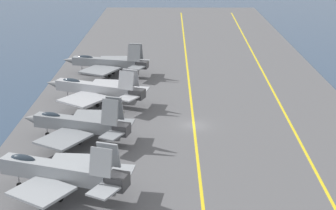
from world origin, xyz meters
TOP-DOWN VIEW (x-y plane):
  - ground_plane at (0.00, 0.00)m, footprint 2000.00×2000.00m
  - carrier_deck at (0.00, 0.00)m, footprint 217.84×50.33m
  - deck_stripe_foul_line at (0.00, -13.84)m, footprint 196.01×5.08m
  - deck_stripe_centerline at (0.00, 0.00)m, footprint 196.06×0.36m
  - parked_jet_nearest at (-19.88, 15.09)m, footprint 12.10×16.44m
  - parked_jet_second at (-5.51, 15.48)m, footprint 14.11×15.30m
  - parked_jet_third at (9.02, 15.10)m, footprint 14.34×17.28m
  - parked_jet_fourth at (25.38, 15.22)m, footprint 14.04×16.80m

SIDE VIEW (x-z plane):
  - ground_plane at x=0.00m, z-range 0.00..0.00m
  - carrier_deck at x=0.00m, z-range 0.00..0.40m
  - deck_stripe_foul_line at x=0.00m, z-range 0.40..0.41m
  - deck_stripe_centerline at x=0.00m, z-range 0.40..0.41m
  - parked_jet_second at x=-5.51m, z-range -0.50..5.94m
  - parked_jet_fourth at x=25.38m, z-range -0.27..6.07m
  - parked_jet_third at x=9.02m, z-range -0.16..6.02m
  - parked_jet_nearest at x=-19.88m, z-range -0.12..6.33m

